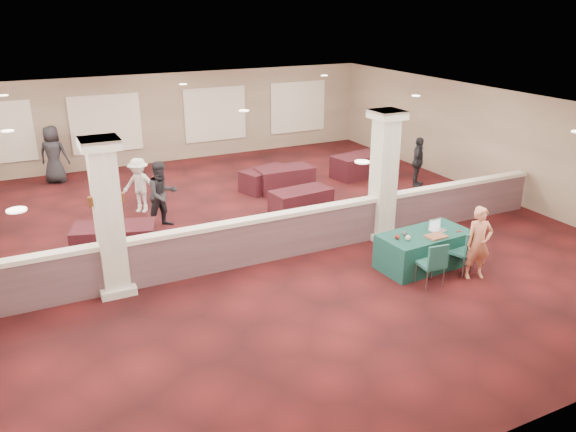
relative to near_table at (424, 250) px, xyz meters
name	(u,v)px	position (x,y,z in m)	size (l,w,h in m)	color
ground	(247,236)	(-2.89, 3.31, -0.40)	(16.00, 16.00, 0.00)	#451113
wall_back	(163,118)	(-2.89, 11.31, 1.20)	(16.00, 0.04, 3.20)	#7B6355
wall_front	(490,344)	(-2.89, -4.69, 1.20)	(16.00, 0.04, 3.20)	#7B6355
wall_right	(491,142)	(5.11, 3.31, 1.20)	(0.04, 16.00, 3.20)	#7B6355
ceiling	(244,110)	(-2.89, 3.31, 2.80)	(16.00, 16.00, 0.02)	white
partition_wall	(272,236)	(-2.89, 1.81, 0.17)	(15.60, 0.28, 1.10)	brown
column_left	(108,217)	(-6.39, 1.81, 1.24)	(0.72, 0.72, 3.20)	beige
column_right	(384,175)	(0.11, 1.81, 1.24)	(0.72, 0.72, 3.20)	beige
sconce_left	(91,201)	(-6.67, 1.81, 1.60)	(0.12, 0.12, 0.18)	brown
sconce_right	(121,197)	(-6.11, 1.81, 1.60)	(0.12, 0.12, 0.18)	brown
near_table	(424,250)	(0.00, 0.00, 0.00)	(2.06, 1.03, 0.79)	#103A3A
conf_chair_main	(465,248)	(0.55, -0.67, 0.20)	(0.64, 0.64, 1.01)	#1D5555
conf_chair_side	(434,261)	(-0.47, -0.87, 0.19)	(0.53, 0.54, 0.98)	#1D5555
woman	(479,243)	(0.65, -0.94, 0.40)	(0.57, 0.38, 1.60)	#E07661
far_table_front_left	(115,241)	(-6.08, 3.61, -0.02)	(1.85, 0.92, 0.75)	black
far_table_front_center	(301,201)	(-0.89, 4.22, -0.06)	(1.67, 0.84, 0.68)	black
far_table_front_right	(285,179)	(-0.39, 6.31, -0.04)	(1.77, 0.89, 0.72)	black
far_table_back_center	(266,179)	(-0.89, 6.60, -0.06)	(1.65, 0.83, 0.67)	black
far_table_back_right	(359,165)	(2.50, 6.51, -0.02)	(1.85, 0.93, 0.75)	black
attendee_a	(162,195)	(-4.60, 4.90, 0.49)	(0.85, 0.47, 1.77)	black
attendee_b	(139,185)	(-4.89, 6.31, 0.38)	(0.99, 0.46, 1.55)	silver
attendee_c	(418,162)	(3.61, 4.81, 0.39)	(0.93, 0.44, 1.58)	black
attendee_d	(54,154)	(-6.77, 10.31, 0.54)	(0.93, 0.50, 1.88)	black
laptop_base	(438,231)	(0.33, -0.03, 0.41)	(0.36, 0.25, 0.02)	silver
laptop_screen	(435,224)	(0.32, 0.09, 0.53)	(0.36, 0.01, 0.24)	silver
screen_glow	(435,224)	(0.32, 0.08, 0.52)	(0.33, 0.00, 0.21)	silver
knitting	(436,236)	(0.07, -0.27, 0.41)	(0.43, 0.33, 0.03)	#D15E21
yarn_cream	(408,238)	(-0.59, -0.15, 0.46)	(0.12, 0.12, 0.12)	beige
yarn_red	(397,237)	(-0.76, 0.01, 0.45)	(0.11, 0.11, 0.11)	maroon
yarn_grey	(405,233)	(-0.49, 0.10, 0.45)	(0.11, 0.11, 0.11)	#48484C
scissors	(459,231)	(0.72, -0.26, 0.40)	(0.13, 0.03, 0.01)	#AE1219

